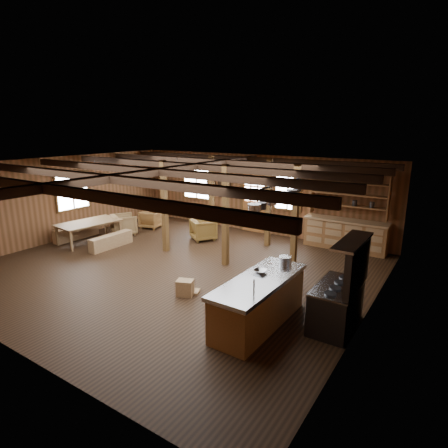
# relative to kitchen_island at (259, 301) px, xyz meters

# --- Properties ---
(room) EXTENTS (10.04, 9.04, 2.84)m
(room) POSITION_rel_kitchen_island_xyz_m (-3.32, 1.38, 0.92)
(room) COLOR black
(room) RESTS_ON ground
(ceiling_joists) EXTENTS (9.80, 8.82, 0.18)m
(ceiling_joists) POSITION_rel_kitchen_island_xyz_m (-3.32, 1.56, 2.20)
(ceiling_joists) COLOR black
(ceiling_joists) RESTS_ON ceiling
(timber_posts) EXTENTS (3.95, 2.35, 2.80)m
(timber_posts) POSITION_rel_kitchen_island_xyz_m (-2.80, 3.46, 0.92)
(timber_posts) COLOR #4E3316
(timber_posts) RESTS_ON floor
(back_door) EXTENTS (1.02, 0.08, 2.15)m
(back_door) POSITION_rel_kitchen_island_xyz_m (-3.32, 5.83, 0.40)
(back_door) COLOR brown
(back_door) RESTS_ON floor
(window_back_left) EXTENTS (1.32, 0.06, 1.32)m
(window_back_left) POSITION_rel_kitchen_island_xyz_m (-5.92, 5.84, 1.12)
(window_back_left) COLOR white
(window_back_left) RESTS_ON wall_back
(window_back_right) EXTENTS (1.02, 0.06, 1.32)m
(window_back_right) POSITION_rel_kitchen_island_xyz_m (-2.02, 5.84, 1.12)
(window_back_right) COLOR white
(window_back_right) RESTS_ON wall_back
(window_left) EXTENTS (0.14, 1.24, 1.32)m
(window_left) POSITION_rel_kitchen_island_xyz_m (-8.28, 1.88, 1.12)
(window_left) COLOR white
(window_left) RESTS_ON wall_back
(notice_boards) EXTENTS (1.08, 0.03, 0.90)m
(notice_boards) POSITION_rel_kitchen_island_xyz_m (-4.82, 5.83, 1.16)
(notice_boards) COLOR silver
(notice_boards) RESTS_ON wall_back
(back_counter) EXTENTS (2.55, 0.60, 2.45)m
(back_counter) POSITION_rel_kitchen_island_xyz_m (0.08, 5.58, 0.12)
(back_counter) COLOR brown
(back_counter) RESTS_ON floor
(pendant_lamps) EXTENTS (1.86, 2.36, 0.66)m
(pendant_lamps) POSITION_rel_kitchen_island_xyz_m (-5.57, 2.38, 1.77)
(pendant_lamps) COLOR #313134
(pendant_lamps) RESTS_ON ceiling
(pot_rack) EXTENTS (0.43, 3.00, 0.43)m
(pot_rack) POSITION_rel_kitchen_island_xyz_m (-0.36, 1.61, 1.80)
(pot_rack) COLOR #313134
(pot_rack) RESTS_ON ceiling
(kitchen_island) EXTENTS (0.92, 2.51, 1.20)m
(kitchen_island) POSITION_rel_kitchen_island_xyz_m (0.00, 0.00, 0.00)
(kitchen_island) COLOR brown
(kitchen_island) RESTS_ON floor
(step_stool) EXTENTS (0.50, 0.43, 0.37)m
(step_stool) POSITION_rel_kitchen_island_xyz_m (-2.01, 0.21, -0.29)
(step_stool) COLOR brown
(step_stool) RESTS_ON floor
(commercial_range) EXTENTS (0.77, 1.44, 1.78)m
(commercial_range) POSITION_rel_kitchen_island_xyz_m (1.34, 0.72, 0.11)
(commercial_range) COLOR #313134
(commercial_range) RESTS_ON floor
(dining_table) EXTENTS (1.34, 2.10, 0.69)m
(dining_table) POSITION_rel_kitchen_island_xyz_m (-7.22, 1.67, -0.13)
(dining_table) COLOR brown
(dining_table) RESTS_ON floor
(bench_wall) EXTENTS (0.31, 1.63, 0.45)m
(bench_wall) POSITION_rel_kitchen_island_xyz_m (-7.97, 1.67, -0.25)
(bench_wall) COLOR brown
(bench_wall) RESTS_ON floor
(bench_aisle) EXTENTS (0.29, 1.54, 0.42)m
(bench_aisle) POSITION_rel_kitchen_island_xyz_m (-6.20, 1.67, -0.27)
(bench_aisle) COLOR brown
(bench_aisle) RESTS_ON floor
(armchair_a) EXTENTS (0.84, 0.85, 0.66)m
(armchair_a) POSITION_rel_kitchen_island_xyz_m (-6.84, 4.15, -0.15)
(armchair_a) COLOR brown
(armchair_a) RESTS_ON floor
(armchair_b) EXTENTS (1.06, 1.07, 0.71)m
(armchair_b) POSITION_rel_kitchen_island_xyz_m (-4.25, 3.98, -0.12)
(armchair_b) COLOR brown
(armchair_b) RESTS_ON floor
(armchair_c) EXTENTS (1.09, 1.10, 0.74)m
(armchair_c) POSITION_rel_kitchen_island_xyz_m (-6.98, 2.92, -0.11)
(armchair_c) COLOR olive
(armchair_c) RESTS_ON floor
(counter_pot) EXTENTS (0.28, 0.28, 0.17)m
(counter_pot) POSITION_rel_kitchen_island_xyz_m (0.07, 1.00, 0.55)
(counter_pot) COLOR #B9BCC1
(counter_pot) RESTS_ON kitchen_island
(bowl) EXTENTS (0.27, 0.27, 0.06)m
(bowl) POSITION_rel_kitchen_island_xyz_m (-0.14, 0.29, 0.49)
(bowl) COLOR silver
(bowl) RESTS_ON kitchen_island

